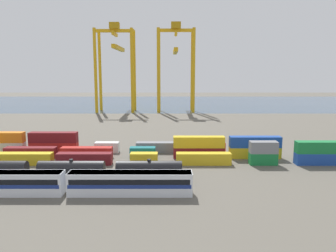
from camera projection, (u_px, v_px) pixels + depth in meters
The scene contains 26 objects.
ground_plane at pixel (137, 131), 115.86m from camera, with size 420.00×420.00×0.00m, color #5B564C.
harbour_water at pixel (151, 103), 218.62m from camera, with size 400.00×110.00×0.01m, color #384C60.
passenger_train at pixel (64, 182), 56.36m from camera, with size 42.23×3.14×3.90m.
freight_tank_row at pixel (70, 171), 63.59m from camera, with size 41.65×2.71×4.17m.
shipping_container_1 at pixel (23, 159), 74.70m from camera, with size 12.10×2.44×2.60m, color gold.
shipping_container_2 at pixel (83, 159), 74.76m from camera, with size 12.10×2.44×2.60m, color maroon.
shipping_container_3 at pixel (142, 159), 74.82m from camera, with size 6.04×2.44×2.60m, color gold.
shipping_container_4 at pixel (202, 159), 74.88m from camera, with size 12.10×2.44×2.60m, color gold.
shipping_container_5 at pixel (261, 159), 74.94m from camera, with size 6.04×2.44×2.60m, color #197538.
shipping_container_6 at pixel (262, 147), 74.52m from camera, with size 6.04×2.44×2.60m, color slate.
shipping_container_7 at pixel (321, 158), 75.00m from camera, with size 12.10×2.44×2.60m, color #1C4299.
shipping_container_8 at pixel (322, 147), 74.58m from camera, with size 12.10×2.44×2.60m, color #197538.
shipping_container_11 at pixel (29, 153), 80.29m from camera, with size 12.10×2.44×2.60m, color maroon.
shipping_container_12 at pixel (85, 153), 80.35m from camera, with size 12.10×2.44×2.60m, color #AD211C.
shipping_container_13 at pixel (141, 153), 80.41m from camera, with size 6.04×2.44×2.60m, color #146066.
shipping_container_14 at pixel (197, 152), 80.48m from camera, with size 12.10×2.44×2.60m, color maroon.
shipping_container_15 at pixel (197, 142), 80.06m from camera, with size 12.10×2.44×2.60m, color gold.
shipping_container_16 at pixel (253, 152), 80.54m from camera, with size 12.10×2.44×2.60m, color gold.
shipping_container_17 at pixel (254, 142), 80.12m from camera, with size 12.10×2.44×2.60m, color #1C4299.
shipping_container_20 at pixel (52, 147), 85.91m from camera, with size 12.10×2.44×2.60m, color #AD211C.
shipping_container_21 at pixel (52, 137), 85.49m from camera, with size 12.10×2.44×2.60m, color maroon.
shipping_container_22 at pixel (105, 147), 85.97m from camera, with size 6.04×2.44×2.60m, color silver.
shipping_container_23 at pixel (158, 147), 86.03m from camera, with size 12.10×2.44×2.60m, color slate.
shipping_container_24 at pixel (211, 147), 86.09m from camera, with size 6.04×2.44×2.60m, color #AD211C.
gantry_crane_west at pixel (114, 58), 171.76m from camera, with size 19.49×36.47×44.17m.
gantry_crane_central at pixel (174, 59), 171.54m from camera, with size 18.86×32.90×44.38m.
Camera 1 is at (10.19, -74.08, 20.54)m, focal length 36.10 mm.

